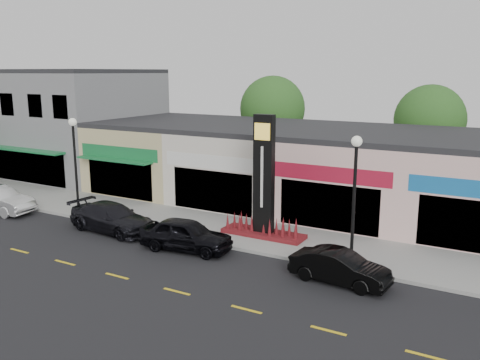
{
  "coord_description": "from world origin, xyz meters",
  "views": [
    {
      "loc": [
        13.86,
        -17.34,
        8.13
      ],
      "look_at": [
        1.78,
        4.0,
        2.88
      ],
      "focal_mm": 38.0,
      "sensor_mm": 36.0,
      "label": 1
    }
  ],
  "objects_px": {
    "lamp_east_near": "(354,188)",
    "pylon_sign": "(264,194)",
    "car_dark_sedan": "(112,218)",
    "car_black_conv": "(340,267)",
    "car_black_sedan": "(186,235)",
    "lamp_west_near": "(75,156)"
  },
  "relations": [
    {
      "from": "lamp_east_near",
      "to": "pylon_sign",
      "type": "bearing_deg",
      "value": 161.25
    },
    {
      "from": "pylon_sign",
      "to": "car_dark_sedan",
      "type": "height_order",
      "value": "pylon_sign"
    },
    {
      "from": "lamp_west_near",
      "to": "car_black_conv",
      "type": "distance_m",
      "value": 16.4
    },
    {
      "from": "lamp_west_near",
      "to": "lamp_east_near",
      "type": "distance_m",
      "value": 16.0
    },
    {
      "from": "lamp_east_near",
      "to": "car_black_sedan",
      "type": "relative_size",
      "value": 1.25
    },
    {
      "from": "car_dark_sedan",
      "to": "lamp_west_near",
      "type": "bearing_deg",
      "value": 77.0
    },
    {
      "from": "car_black_sedan",
      "to": "car_black_conv",
      "type": "height_order",
      "value": "car_black_sedan"
    },
    {
      "from": "pylon_sign",
      "to": "car_black_conv",
      "type": "relative_size",
      "value": 1.53
    },
    {
      "from": "lamp_east_near",
      "to": "pylon_sign",
      "type": "relative_size",
      "value": 0.91
    },
    {
      "from": "lamp_west_near",
      "to": "car_dark_sedan",
      "type": "distance_m",
      "value": 4.72
    },
    {
      "from": "lamp_west_near",
      "to": "pylon_sign",
      "type": "xyz_separation_m",
      "value": [
        11.0,
        1.7,
        -1.2
      ]
    },
    {
      "from": "car_dark_sedan",
      "to": "car_black_conv",
      "type": "height_order",
      "value": "car_dark_sedan"
    },
    {
      "from": "car_dark_sedan",
      "to": "car_black_conv",
      "type": "distance_m",
      "value": 12.42
    },
    {
      "from": "lamp_west_near",
      "to": "car_dark_sedan",
      "type": "bearing_deg",
      "value": -17.4
    },
    {
      "from": "lamp_west_near",
      "to": "pylon_sign",
      "type": "height_order",
      "value": "pylon_sign"
    },
    {
      "from": "lamp_east_near",
      "to": "car_black_conv",
      "type": "relative_size",
      "value": 1.4
    },
    {
      "from": "car_black_conv",
      "to": "car_dark_sedan",
      "type": "bearing_deg",
      "value": 92.5
    },
    {
      "from": "car_black_sedan",
      "to": "pylon_sign",
      "type": "bearing_deg",
      "value": -42.81
    },
    {
      "from": "car_dark_sedan",
      "to": "pylon_sign",
      "type": "bearing_deg",
      "value": -64.45
    },
    {
      "from": "car_black_sedan",
      "to": "car_dark_sedan",
      "type": "bearing_deg",
      "value": 77.8
    },
    {
      "from": "lamp_east_near",
      "to": "car_dark_sedan",
      "type": "xyz_separation_m",
      "value": [
        -12.35,
        -1.15,
        -2.75
      ]
    },
    {
      "from": "car_black_sedan",
      "to": "car_black_conv",
      "type": "relative_size",
      "value": 1.12
    }
  ]
}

